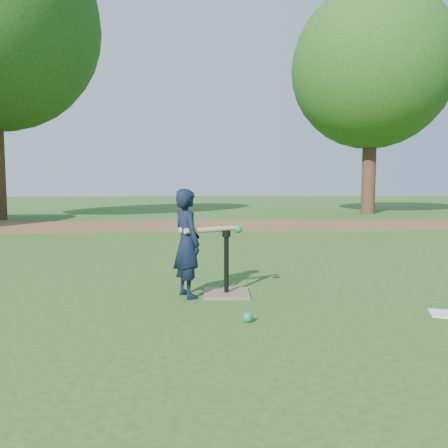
{
  "coord_description": "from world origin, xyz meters",
  "views": [
    {
      "loc": [
        -0.1,
        -3.84,
        1.03
      ],
      "look_at": [
        0.23,
        0.54,
        0.65
      ],
      "focal_mm": 35.0,
      "sensor_mm": 36.0,
      "label": 1
    }
  ],
  "objects": [
    {
      "name": "ground",
      "position": [
        0.0,
        0.0,
        0.0
      ],
      "size": [
        80.0,
        80.0,
        0.0
      ],
      "primitive_type": "plane",
      "color": "#285116",
      "rests_on": "ground"
    },
    {
      "name": "dirt_strip",
      "position": [
        0.0,
        7.5,
        0.01
      ],
      "size": [
        24.0,
        3.0,
        0.01
      ],
      "primitive_type": "cube",
      "color": "brown",
      "rests_on": "ground"
    },
    {
      "name": "child",
      "position": [
        -0.14,
        0.18,
        0.5
      ],
      "size": [
        0.37,
        0.44,
        1.01
      ],
      "primitive_type": "imported",
      "rotation": [
        0.0,
        0.0,
        2.01
      ],
      "color": "black",
      "rests_on": "ground"
    },
    {
      "name": "wiffle_ball_ground",
      "position": [
        0.33,
        -0.63,
        0.04
      ],
      "size": [
        0.08,
        0.08,
        0.08
      ],
      "primitive_type": "sphere",
      "color": "#0D8F46",
      "rests_on": "ground"
    },
    {
      "name": "batting_tee",
      "position": [
        0.23,
        0.24,
        0.11
      ],
      "size": [
        0.45,
        0.45,
        0.61
      ],
      "color": "#78654C",
      "rests_on": "ground"
    },
    {
      "name": "swing_action",
      "position": [
        0.13,
        0.21,
        0.63
      ],
      "size": [
        0.61,
        0.31,
        0.08
      ],
      "color": "tan",
      "rests_on": "ground"
    },
    {
      "name": "tree_right",
      "position": [
        6.5,
        12.0,
        5.29
      ],
      "size": [
        5.8,
        5.8,
        8.21
      ],
      "color": "#382316",
      "rests_on": "ground"
    }
  ]
}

